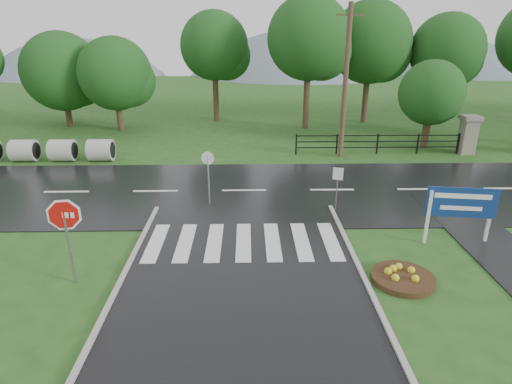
{
  "coord_description": "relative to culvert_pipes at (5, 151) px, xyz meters",
  "views": [
    {
      "loc": [
        0.15,
        -8.1,
        6.92
      ],
      "look_at": [
        0.45,
        6.0,
        1.5
      ],
      "focal_mm": 30.0,
      "sensor_mm": 36.0,
      "label": 1
    }
  ],
  "objects": [
    {
      "name": "ground",
      "position": [
        13.21,
        -15.0,
        -0.6
      ],
      "size": [
        120.0,
        120.0,
        0.0
      ],
      "primitive_type": "plane",
      "color": "#23501A",
      "rests_on": "ground"
    },
    {
      "name": "pillar_west",
      "position": [
        26.21,
        1.0,
        0.58
      ],
      "size": [
        1.0,
        1.0,
        2.24
      ],
      "color": "gray",
      "rests_on": "ground"
    },
    {
      "name": "reg_sign_round",
      "position": [
        11.77,
        -6.53,
        0.85
      ],
      "size": [
        0.53,
        0.15,
        2.3
      ],
      "color": "#939399",
      "rests_on": "ground"
    },
    {
      "name": "walkway",
      "position": [
        21.71,
        -11.0,
        -0.6
      ],
      "size": [
        2.2,
        11.0,
        0.04
      ],
      "primitive_type": "cube",
      "color": "black",
      "rests_on": "ground"
    },
    {
      "name": "stop_sign",
      "position": [
        8.35,
        -12.35,
        1.33
      ],
      "size": [
        1.22,
        0.2,
        2.78
      ],
      "color": "#939399",
      "rests_on": "ground"
    },
    {
      "name": "crosswalk",
      "position": [
        13.21,
        -10.0,
        -0.54
      ],
      "size": [
        6.5,
        2.8,
        0.02
      ],
      "color": "silver",
      "rests_on": "ground"
    },
    {
      "name": "culvert_pipes",
      "position": [
        0.0,
        0.0,
        0.0
      ],
      "size": [
        11.8,
        1.2,
        1.2
      ],
      "color": "#9E9B93",
      "rests_on": "ground"
    },
    {
      "name": "treeline",
      "position": [
        14.21,
        9.0,
        -0.6
      ],
      "size": [
        83.2,
        5.2,
        10.0
      ],
      "color": "#144215",
      "rests_on": "ground"
    },
    {
      "name": "estate_billboard",
      "position": [
        20.5,
        -10.09,
        0.79
      ],
      "size": [
        2.29,
        0.39,
        2.01
      ],
      "color": "silver",
      "rests_on": "ground"
    },
    {
      "name": "utility_pole_east",
      "position": [
        18.71,
        0.5,
        3.56
      ],
      "size": [
        1.46,
        0.27,
        8.18
      ],
      "color": "#473523",
      "rests_on": "ground"
    },
    {
      "name": "entrance_tree_left",
      "position": [
        24.37,
        2.5,
        2.7
      ],
      "size": [
        3.84,
        3.84,
        5.24
      ],
      "color": "#3D2B1C",
      "rests_on": "ground"
    },
    {
      "name": "flower_bed",
      "position": [
        17.88,
        -12.46,
        -0.46
      ],
      "size": [
        1.83,
        1.83,
        0.37
      ],
      "color": "#332111",
      "rests_on": "ground"
    },
    {
      "name": "hills",
      "position": [
        16.71,
        50.0,
        -16.14
      ],
      "size": [
        102.0,
        48.0,
        48.0
      ],
      "color": "slate",
      "rests_on": "ground"
    },
    {
      "name": "reg_sign_small",
      "position": [
        16.93,
        -7.26,
        0.72
      ],
      "size": [
        0.39,
        0.15,
        1.82
      ],
      "color": "#939399",
      "rests_on": "ground"
    },
    {
      "name": "fence_west",
      "position": [
        20.96,
        1.0,
        0.12
      ],
      "size": [
        9.58,
        0.08,
        1.2
      ],
      "color": "black",
      "rests_on": "ground"
    },
    {
      "name": "main_road",
      "position": [
        13.21,
        -5.0,
        -0.6
      ],
      "size": [
        90.0,
        8.0,
        0.04
      ],
      "primitive_type": "cube",
      "color": "black",
      "rests_on": "ground"
    }
  ]
}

